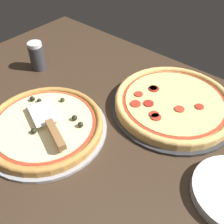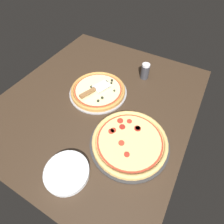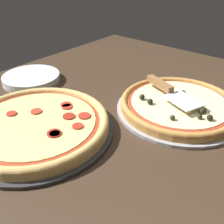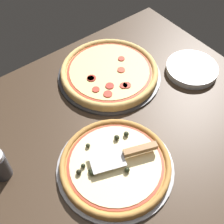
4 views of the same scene
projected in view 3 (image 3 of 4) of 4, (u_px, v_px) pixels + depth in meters
ground_plane at (157, 114)px, 84.26cm from camera, size 133.39×118.93×3.60cm
pizza_pan_front at (178, 109)px, 82.35cm from camera, size 38.60×38.60×1.00cm
pizza_front at (179, 104)px, 81.28cm from camera, size 36.28×36.28×4.13cm
pizza_pan_back at (37, 130)px, 72.79cm from camera, size 42.56×42.56×1.00cm
pizza_back at (36, 124)px, 71.64cm from camera, size 40.00×40.00×3.31cm
serving_spatula at (166, 88)px, 83.23cm from camera, size 22.67×12.50×2.00cm
plate_stack at (31, 78)px, 100.59cm from camera, size 21.52×21.52×2.80cm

